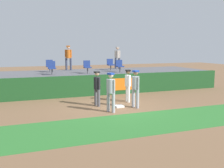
{
  "coord_description": "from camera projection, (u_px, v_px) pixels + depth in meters",
  "views": [
    {
      "loc": [
        -4.15,
        -11.07,
        2.84
      ],
      "look_at": [
        0.3,
        0.93,
        1.0
      ],
      "focal_mm": 39.99,
      "sensor_mm": 36.0,
      "label": 1
    }
  ],
  "objects": [
    {
      "name": "ground_plane",
      "position": [
        113.0,
        107.0,
        12.11
      ],
      "size": [
        60.0,
        60.0,
        0.0
      ],
      "primitive_type": "plane",
      "color": "brown"
    },
    {
      "name": "grass_foreground_strip",
      "position": [
        138.0,
        123.0,
        9.53
      ],
      "size": [
        18.0,
        2.8,
        0.01
      ],
      "primitive_type": "cube",
      "color": "#2D722D",
      "rests_on": "ground_plane"
    },
    {
      "name": "first_base",
      "position": [
        119.0,
        106.0,
        12.14
      ],
      "size": [
        0.4,
        0.4,
        0.08
      ],
      "primitive_type": "cube",
      "color": "white",
      "rests_on": "ground_plane"
    },
    {
      "name": "player_fielder_home",
      "position": [
        128.0,
        83.0,
        13.23
      ],
      "size": [
        0.37,
        0.53,
        1.72
      ],
      "rotation": [
        0.0,
        0.0,
        -1.7
      ],
      "color": "white",
      "rests_on": "ground_plane"
    },
    {
      "name": "player_runner_visitor",
      "position": [
        136.0,
        86.0,
        11.89
      ],
      "size": [
        0.41,
        0.5,
        1.81
      ],
      "rotation": [
        0.0,
        0.0,
        -1.35
      ],
      "color": "#9EA3AD",
      "rests_on": "ground_plane"
    },
    {
      "name": "player_coach_visitor",
      "position": [
        111.0,
        90.0,
        11.06
      ],
      "size": [
        0.45,
        0.45,
        1.77
      ],
      "rotation": [
        0.0,
        0.0,
        -1.11
      ],
      "color": "#9EA3AD",
      "rests_on": "ground_plane"
    },
    {
      "name": "player_umpire",
      "position": [
        97.0,
        86.0,
        12.25
      ],
      "size": [
        0.39,
        0.48,
        1.72
      ],
      "rotation": [
        0.0,
        0.0,
        -1.37
      ],
      "color": "#4C4C51",
      "rests_on": "ground_plane"
    },
    {
      "name": "field_wall",
      "position": [
        94.0,
        85.0,
        15.01
      ],
      "size": [
        18.0,
        0.26,
        1.25
      ],
      "color": "#19471E",
      "rests_on": "ground_plane"
    },
    {
      "name": "bleacher_platform",
      "position": [
        84.0,
        81.0,
        17.39
      ],
      "size": [
        18.0,
        4.8,
        1.21
      ],
      "primitive_type": "cube",
      "color": "#59595E",
      "rests_on": "ground_plane"
    },
    {
      "name": "seat_back_left",
      "position": [
        50.0,
        65.0,
        17.1
      ],
      "size": [
        0.46,
        0.44,
        0.84
      ],
      "color": "#4C4C51",
      "rests_on": "bleacher_platform"
    },
    {
      "name": "seat_front_center",
      "position": [
        87.0,
        66.0,
        16.18
      ],
      "size": [
        0.44,
        0.44,
        0.84
      ],
      "color": "#4C4C51",
      "rests_on": "bleacher_platform"
    },
    {
      "name": "seat_front_left",
      "position": [
        52.0,
        67.0,
        15.4
      ],
      "size": [
        0.46,
        0.44,
        0.84
      ],
      "color": "#4C4C51",
      "rests_on": "bleacher_platform"
    },
    {
      "name": "seat_back_right",
      "position": [
        110.0,
        64.0,
        18.62
      ],
      "size": [
        0.47,
        0.44,
        0.84
      ],
      "color": "#4C4C51",
      "rests_on": "bleacher_platform"
    },
    {
      "name": "seat_front_right",
      "position": [
        120.0,
        65.0,
        16.96
      ],
      "size": [
        0.47,
        0.44,
        0.84
      ],
      "color": "#4C4C51",
      "rests_on": "bleacher_platform"
    },
    {
      "name": "spectator_hooded",
      "position": [
        68.0,
        56.0,
        18.5
      ],
      "size": [
        0.49,
        0.44,
        1.82
      ],
      "rotation": [
        0.0,
        0.0,
        2.8
      ],
      "color": "#33384C",
      "rests_on": "bleacher_platform"
    },
    {
      "name": "spectator_capped",
      "position": [
        117.0,
        56.0,
        19.88
      ],
      "size": [
        0.49,
        0.34,
        1.73
      ],
      "rotation": [
        0.0,
        0.0,
        3.11
      ],
      "color": "#33384C",
      "rests_on": "bleacher_platform"
    }
  ]
}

